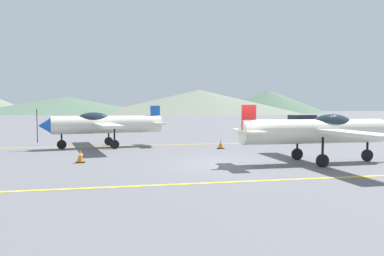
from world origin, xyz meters
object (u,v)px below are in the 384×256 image
object	(u,v)px
airplane_near	(319,130)
traffic_cone_side	(80,156)
traffic_cone_front	(221,144)
airplane_mid	(103,124)
car_sedan	(301,123)

from	to	relation	value
airplane_near	traffic_cone_side	xyz separation A→B (m)	(-10.07, 2.16, -1.12)
airplane_near	traffic_cone_front	distance (m)	6.76
airplane_mid	traffic_cone_side	bearing A→B (deg)	-97.28
traffic_cone_front	traffic_cone_side	bearing A→B (deg)	-151.92
traffic_cone_front	airplane_mid	bearing A→B (deg)	163.27
traffic_cone_side	traffic_cone_front	bearing A→B (deg)	28.08
airplane_near	traffic_cone_front	size ratio (longest dim) A/B	14.08
car_sedan	traffic_cone_side	bearing A→B (deg)	-138.22
airplane_near	airplane_mid	size ratio (longest dim) A/B	0.99
airplane_mid	traffic_cone_side	xyz separation A→B (m)	(-0.76, -5.98, -1.12)
car_sedan	traffic_cone_side	distance (m)	26.72
airplane_mid	traffic_cone_side	size ratio (longest dim) A/B	14.16
airplane_mid	car_sedan	world-z (taller)	airplane_mid
airplane_mid	car_sedan	bearing A→B (deg)	31.66
airplane_mid	traffic_cone_front	size ratio (longest dim) A/B	14.16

